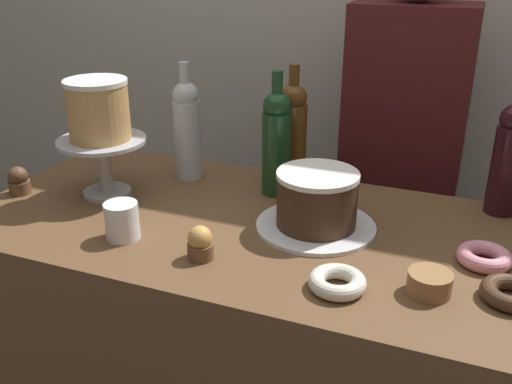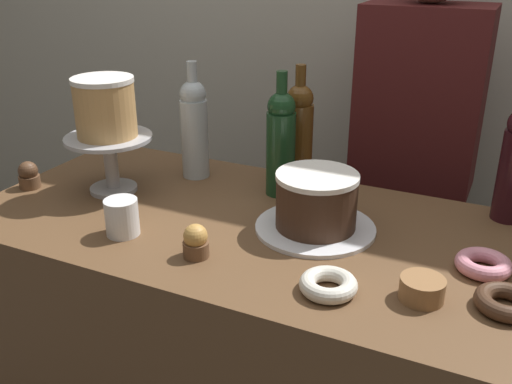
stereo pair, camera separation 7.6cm
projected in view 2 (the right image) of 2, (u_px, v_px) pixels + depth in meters
back_wall at (369, 24)px, 1.97m from camera, size 6.00×0.05×2.60m
display_counter at (256, 378)px, 1.55m from camera, size 1.40×0.67×0.94m
cake_stand_pedestal at (110, 154)px, 1.50m from camera, size 0.23×0.23×0.15m
white_layer_cake at (105, 107)px, 1.45m from camera, size 0.16×0.16×0.15m
silver_serving_platter at (315, 228)px, 1.33m from camera, size 0.28×0.28×0.01m
chocolate_round_cake at (316, 200)px, 1.30m from camera, size 0.19×0.19×0.13m
wine_bottle_amber at (299, 132)px, 1.54m from camera, size 0.08×0.08×0.33m
wine_bottle_clear at (194, 127)px, 1.58m from camera, size 0.08×0.08×0.33m
wine_bottle_green at (281, 142)px, 1.47m from camera, size 0.08×0.08×0.33m
cupcake_chocolate at (29, 175)px, 1.55m from camera, size 0.06×0.06×0.07m
cupcake_caramel at (196, 242)px, 1.20m from camera, size 0.06×0.06×0.07m
donut_chocolate at (506, 302)px, 1.03m from camera, size 0.11×0.11×0.03m
donut_sugar at (328, 285)px, 1.09m from camera, size 0.11×0.11×0.03m
donut_pink at (483, 265)px, 1.15m from camera, size 0.11×0.11×0.03m
cookie_stack at (422, 289)px, 1.06m from camera, size 0.08×0.08×0.04m
coffee_cup_ceramic at (122, 217)px, 1.29m from camera, size 0.08×0.08×0.08m
barista_figure at (409, 187)px, 1.83m from camera, size 0.36×0.22×1.60m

